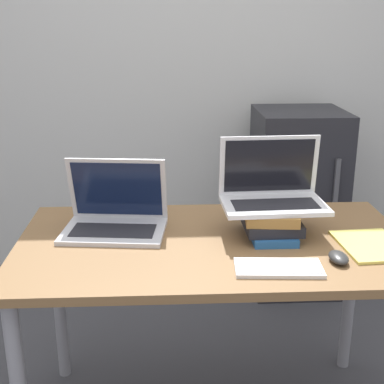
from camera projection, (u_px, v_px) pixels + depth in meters
The scene contains 9 objects.
wall_back at pixel (193, 47), 3.09m from camera, with size 8.00×0.05×2.70m.
desk at pixel (214, 263), 1.90m from camera, with size 1.38×0.76×0.77m.
laptop_left at pixel (115, 217), 1.95m from camera, with size 0.39×0.30×0.26m.
book_stack at pixel (271, 222), 1.90m from camera, with size 0.20×0.25×0.10m.
laptop_on_books at pixel (272, 192), 1.91m from camera, with size 0.37×0.24×0.24m.
wireless_keyboard at pixel (279, 268), 1.65m from camera, with size 0.28×0.14×0.01m.
mouse at pixel (339, 257), 1.70m from camera, with size 0.06×0.10×0.03m.
notepad at pixel (371, 245), 1.82m from camera, with size 0.22×0.28×0.01m.
mini_fridge at pixel (296, 201), 3.04m from camera, with size 0.47×0.50×1.04m.
Camera 1 is at (-0.16, -1.34, 1.51)m, focal length 50.00 mm.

